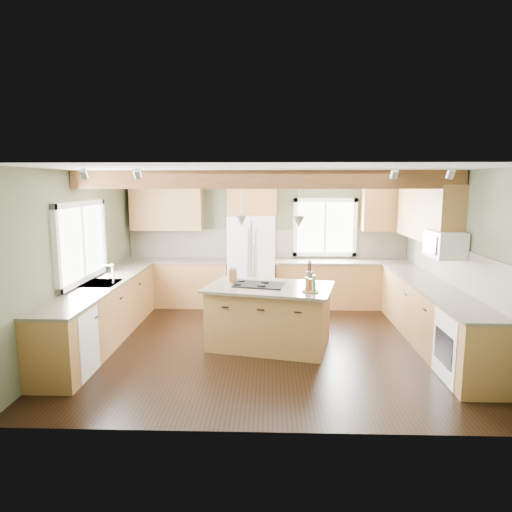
{
  "coord_description": "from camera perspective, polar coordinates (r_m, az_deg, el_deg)",
  "views": [
    {
      "loc": [
        0.07,
        -6.65,
        2.41
      ],
      "look_at": [
        -0.16,
        0.3,
        1.31
      ],
      "focal_mm": 32.0,
      "sensor_mm": 36.0,
      "label": 1
    }
  ],
  "objects": [
    {
      "name": "window_back",
      "position": [
        9.23,
        8.6,
        3.57
      ],
      "size": [
        1.1,
        0.04,
        1.0
      ],
      "primitive_type": "cube",
      "color": "white",
      "rests_on": "wall_back"
    },
    {
      "name": "bottle_tray",
      "position": [
        6.39,
        6.83,
        -3.48
      ],
      "size": [
        0.32,
        0.32,
        0.23
      ],
      "primitive_type": null,
      "rotation": [
        0.0,
        0.0,
        -0.33
      ],
      "color": "brown",
      "rests_on": "island_top"
    },
    {
      "name": "soffit_trim",
      "position": [
        9.05,
        1.45,
        9.84
      ],
      "size": [
        5.55,
        0.2,
        0.1
      ],
      "primitive_type": "cube",
      "color": "#4D2816",
      "rests_on": "ceiling"
    },
    {
      "name": "counter_back_right",
      "position": [
        9.09,
        10.84,
        -0.71
      ],
      "size": [
        2.66,
        0.64,
        0.04
      ],
      "primitive_type": "cube",
      "color": "#453E32",
      "rests_on": "base_cab_back_right"
    },
    {
      "name": "counter_left",
      "position": [
        7.33,
        -18.73,
        -3.36
      ],
      "size": [
        0.64,
        3.74,
        0.04
      ],
      "primitive_type": "cube",
      "color": "#453E32",
      "rests_on": "base_cab_left"
    },
    {
      "name": "wall_right",
      "position": [
        7.27,
        23.91,
        -0.55
      ],
      "size": [
        0.0,
        5.0,
        5.0
      ],
      "primitive_type": "plane",
      "rotation": [
        1.57,
        0.0,
        -1.57
      ],
      "color": "#4B513A",
      "rests_on": "ground"
    },
    {
      "name": "upper_cab_over_fridge",
      "position": [
        8.98,
        -0.49,
        7.36
      ],
      "size": [
        0.96,
        0.35,
        0.7
      ],
      "primitive_type": "cube",
      "color": "brown",
      "rests_on": "wall_back"
    },
    {
      "name": "oven",
      "position": [
        6.24,
        25.03,
        -10.38
      ],
      "size": [
        0.6,
        0.72,
        0.84
      ],
      "primitive_type": "cube",
      "color": "white",
      "rests_on": "floor"
    },
    {
      "name": "faucet",
      "position": [
        7.24,
        -17.46,
        -2.24
      ],
      "size": [
        0.02,
        0.02,
        0.28
      ],
      "primitive_type": "cylinder",
      "color": "#B2B2B7",
      "rests_on": "sink"
    },
    {
      "name": "pendant_left",
      "position": [
        6.7,
        -1.81,
        4.47
      ],
      "size": [
        0.18,
        0.18,
        0.16
      ],
      "primitive_type": "cone",
      "rotation": [
        3.14,
        0.0,
        0.0
      ],
      "color": "#B2B2B7",
      "rests_on": "ceiling"
    },
    {
      "name": "wall_back",
      "position": [
        9.21,
        1.42,
        2.1
      ],
      "size": [
        5.6,
        0.0,
        5.6
      ],
      "primitive_type": "plane",
      "rotation": [
        1.57,
        0.0,
        0.0
      ],
      "color": "#4B513A",
      "rests_on": "ground"
    },
    {
      "name": "refrigerator",
      "position": [
        8.9,
        -0.54,
        -0.74
      ],
      "size": [
        0.9,
        0.74,
        1.8
      ],
      "primitive_type": "cube",
      "color": "white",
      "rests_on": "floor"
    },
    {
      "name": "backsplash_back",
      "position": [
        9.21,
        1.42,
        1.53
      ],
      "size": [
        5.58,
        0.03,
        0.58
      ],
      "primitive_type": "cube",
      "color": "brown",
      "rests_on": "wall_back"
    },
    {
      "name": "upper_cab_back_left",
      "position": [
        9.21,
        -11.11,
        5.99
      ],
      "size": [
        1.4,
        0.35,
        0.9
      ],
      "primitive_type": "cube",
      "color": "brown",
      "rests_on": "wall_back"
    },
    {
      "name": "base_cab_right",
      "position": [
        7.39,
        21.16,
        -7.07
      ],
      "size": [
        0.6,
        3.7,
        0.88
      ],
      "primitive_type": "cube",
      "color": "brown",
      "rests_on": "floor"
    },
    {
      "name": "pendant_right",
      "position": [
        6.52,
        5.37,
        4.31
      ],
      "size": [
        0.18,
        0.18,
        0.16
      ],
      "primitive_type": "cone",
      "rotation": [
        3.14,
        0.0,
        0.0
      ],
      "color": "#B2B2B7",
      "rests_on": "ceiling"
    },
    {
      "name": "dishwasher",
      "position": [
        6.29,
        -22.61,
        -10.05
      ],
      "size": [
        0.6,
        0.6,
        0.84
      ],
      "primitive_type": "cube",
      "color": "white",
      "rests_on": "floor"
    },
    {
      "name": "floor",
      "position": [
        7.07,
        1.22,
        -10.92
      ],
      "size": [
        5.6,
        5.6,
        0.0
      ],
      "primitive_type": "plane",
      "color": "black",
      "rests_on": "ground"
    },
    {
      "name": "ceiling_beam",
      "position": [
        6.58,
        1.28,
        9.53
      ],
      "size": [
        5.55,
        0.26,
        0.26
      ],
      "primitive_type": "cube",
      "color": "#4D2816",
      "rests_on": "ceiling"
    },
    {
      "name": "backsplash_right",
      "position": [
        7.33,
        23.61,
        -1.18
      ],
      "size": [
        0.03,
        3.7,
        0.58
      ],
      "primitive_type": "cube",
      "color": "brown",
      "rests_on": "wall_right"
    },
    {
      "name": "island",
      "position": [
        6.87,
        1.67,
        -7.67
      ],
      "size": [
        1.88,
        1.39,
        0.88
      ],
      "primitive_type": "cube",
      "rotation": [
        0.0,
        0.0,
        -0.22
      ],
      "color": "brown",
      "rests_on": "floor"
    },
    {
      "name": "cooktop",
      "position": [
        6.77,
        0.53,
        -3.61
      ],
      "size": [
        0.82,
        0.64,
        0.02
      ],
      "primitive_type": "cube",
      "rotation": [
        0.0,
        0.0,
        -0.22
      ],
      "color": "black",
      "rests_on": "island_top"
    },
    {
      "name": "upper_cab_back_corner",
      "position": [
        9.26,
        15.9,
        5.83
      ],
      "size": [
        0.9,
        0.35,
        0.9
      ],
      "primitive_type": "cube",
      "color": "brown",
      "rests_on": "wall_back"
    },
    {
      "name": "wall_left",
      "position": [
        7.32,
        -21.22,
        -0.32
      ],
      "size": [
        0.0,
        5.0,
        5.0
      ],
      "primitive_type": "plane",
      "rotation": [
        1.57,
        0.0,
        1.57
      ],
      "color": "#4B513A",
      "rests_on": "ground"
    },
    {
      "name": "base_cab_back_left",
      "position": [
        9.25,
        -9.79,
        -3.41
      ],
      "size": [
        2.02,
        0.6,
        0.88
      ],
      "primitive_type": "cube",
      "color": "brown",
      "rests_on": "floor"
    },
    {
      "name": "upper_cab_right",
      "position": [
        7.98,
        20.63,
        5.14
      ],
      "size": [
        0.35,
        2.2,
        0.9
      ],
      "primitive_type": "cube",
      "color": "brown",
      "rests_on": "wall_right"
    },
    {
      "name": "ceiling",
      "position": [
        6.65,
        1.29,
        10.65
      ],
      "size": [
        5.6,
        5.6,
        0.0
      ],
      "primitive_type": "plane",
      "rotation": [
        3.14,
        0.0,
        0.0
      ],
      "color": "silver",
      "rests_on": "wall_back"
    },
    {
      "name": "knife_block",
      "position": [
        7.0,
        -2.87,
        -2.5
      ],
      "size": [
        0.12,
        0.1,
        0.19
      ],
      "primitive_type": "cube",
      "rotation": [
        0.0,
        0.0,
        -0.09
      ],
      "color": "brown",
      "rests_on": "island_top"
    },
    {
      "name": "base_cab_left",
      "position": [
        7.44,
        -18.55,
        -6.83
      ],
      "size": [
        0.6,
        3.7,
        0.88
      ],
      "primitive_type": "cube",
      "color": "brown",
      "rests_on": "floor"
    },
    {
      "name": "base_cab_back_right",
      "position": [
        9.17,
        10.75,
        -3.54
      ],
      "size": [
        2.62,
        0.6,
        0.88
      ],
      "primitive_type": "cube",
      "color": "brown",
      "rests_on": "floor"
    },
    {
      "name": "sink",
      "position": [
        7.33,
        -18.73,
        -3.32
      ],
      "size": [
        0.5,
        0.65,
        0.03
      ],
      "primitive_type": "cube",
      "color": "#262628",
      "rests_on": "counter_left"
    },
    {
      "name": "counter_right",
      "position": [
        7.28,
        21.37,
        -3.58
      ],
      "size": [
        0.64,
        3.74,
        0.04
      ],
      "primitive_type": "cube",
      "color": "#453E32",
      "rests_on": "base_cab_right"
    },
    {
      "name": "microwave",
      "position": [
        7.11,
        22.54,
        1.37
      ],
      "size": [
        0.4,
        0.7,
        0.38
      ],
      "primitive_type": "cube",
      "color": "white",
      "rests_on": "wall_right"
    },
    {
      "name": "window_left",
      "position": [
        7.33,
        -21.04,
        1.67
      ],
      "size": [
        0.04,
        1.6,
        1.05
      ],
      "primitive_type": "cube",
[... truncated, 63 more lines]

